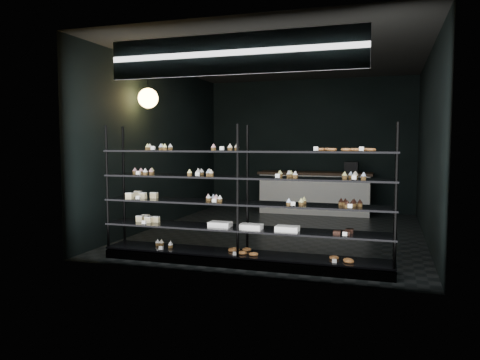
{
  "coord_description": "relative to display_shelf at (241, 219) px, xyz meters",
  "views": [
    {
      "loc": [
        1.87,
        -8.45,
        1.67
      ],
      "look_at": [
        -0.22,
        -1.9,
        1.12
      ],
      "focal_mm": 35.0,
      "sensor_mm": 36.0,
      "label": 1
    }
  ],
  "objects": [
    {
      "name": "room",
      "position": [
        0.02,
        2.45,
        0.97
      ],
      "size": [
        5.01,
        6.01,
        3.2
      ],
      "color": "black",
      "rests_on": "ground"
    },
    {
      "name": "display_shelf",
      "position": [
        0.0,
        0.0,
        0.0
      ],
      "size": [
        4.0,
        0.5,
        1.91
      ],
      "color": "black",
      "rests_on": "room"
    },
    {
      "name": "signage",
      "position": [
        0.02,
        -0.48,
        2.12
      ],
      "size": [
        3.3,
        0.05,
        0.5
      ],
      "color": "#0D1144",
      "rests_on": "room"
    },
    {
      "name": "pendant_lamp",
      "position": [
        -2.18,
        1.43,
        1.82
      ],
      "size": [
        0.35,
        0.35,
        0.9
      ],
      "color": "black",
      "rests_on": "room"
    },
    {
      "name": "service_counter",
      "position": [
        0.26,
        4.95,
        -0.13
      ],
      "size": [
        2.63,
        0.65,
        1.23
      ],
      "color": "silver",
      "rests_on": "room"
    }
  ]
}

